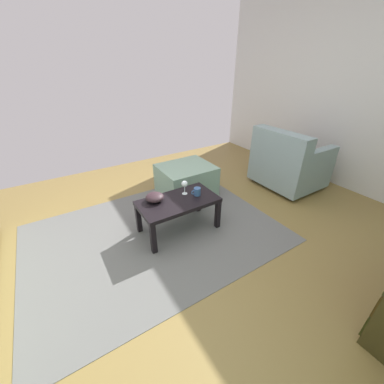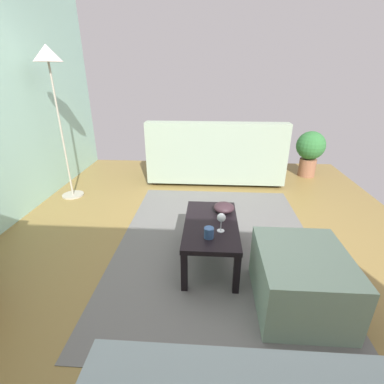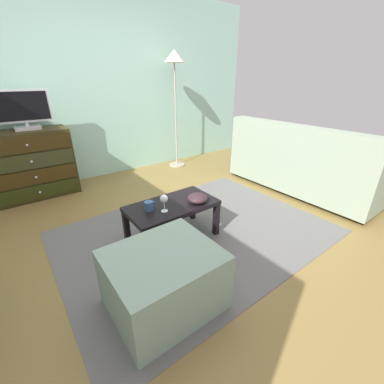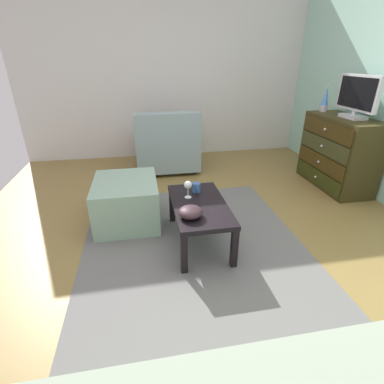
# 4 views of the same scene
# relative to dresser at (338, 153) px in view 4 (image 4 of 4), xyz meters

# --- Properties ---
(ground_plane) EXTENTS (5.85, 4.68, 0.05)m
(ground_plane) POSITION_rel_dresser_xyz_m (0.96, -1.79, -0.46)
(ground_plane) COLOR olive
(wall_plain_left) EXTENTS (0.12, 4.68, 2.66)m
(wall_plain_left) POSITION_rel_dresser_xyz_m (-1.73, -1.79, 0.90)
(wall_plain_left) COLOR silver
(wall_plain_left) RESTS_ON ground_plane
(area_rug) EXTENTS (2.60, 1.90, 0.01)m
(area_rug) POSITION_rel_dresser_xyz_m (1.16, -1.99, -0.43)
(area_rug) COLOR #61615F
(area_rug) RESTS_ON ground_plane
(dresser) EXTENTS (0.99, 0.49, 0.86)m
(dresser) POSITION_rel_dresser_xyz_m (0.00, 0.00, 0.00)
(dresser) COLOR #352E14
(dresser) RESTS_ON ground_plane
(tv) EXTENTS (0.60, 0.18, 0.47)m
(tv) POSITION_rel_dresser_xyz_m (0.07, 0.02, 0.67)
(tv) COLOR silver
(tv) RESTS_ON dresser
(lava_lamp) EXTENTS (0.09, 0.09, 0.33)m
(lava_lamp) POSITION_rel_dresser_xyz_m (-0.39, -0.04, 0.58)
(lava_lamp) COLOR #B7B7BC
(lava_lamp) RESTS_ON dresser
(coffee_table) EXTENTS (0.83, 0.45, 0.38)m
(coffee_table) POSITION_rel_dresser_xyz_m (0.91, -1.93, -0.11)
(coffee_table) COLOR black
(coffee_table) RESTS_ON ground_plane
(wine_glass) EXTENTS (0.07, 0.07, 0.16)m
(wine_glass) POSITION_rel_dresser_xyz_m (0.78, -2.01, 0.06)
(wine_glass) COLOR silver
(wine_glass) RESTS_ON coffee_table
(mug) EXTENTS (0.11, 0.08, 0.08)m
(mug) POSITION_rel_dresser_xyz_m (0.68, -1.91, -0.01)
(mug) COLOR #365A8F
(mug) RESTS_ON coffee_table
(bowl_decorative) EXTENTS (0.19, 0.19, 0.09)m
(bowl_decorative) POSITION_rel_dresser_xyz_m (1.12, -2.04, -0.01)
(bowl_decorative) COLOR #312025
(bowl_decorative) RESTS_ON coffee_table
(armchair) EXTENTS (0.80, 0.86, 0.85)m
(armchair) POSITION_rel_dresser_xyz_m (-0.97, -2.02, -0.07)
(armchair) COLOR #332319
(armchair) RESTS_ON ground_plane
(ottoman) EXTENTS (0.70, 0.60, 0.43)m
(ottoman) POSITION_rel_dresser_xyz_m (0.43, -2.56, -0.22)
(ottoman) COLOR gray
(ottoman) RESTS_ON ground_plane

